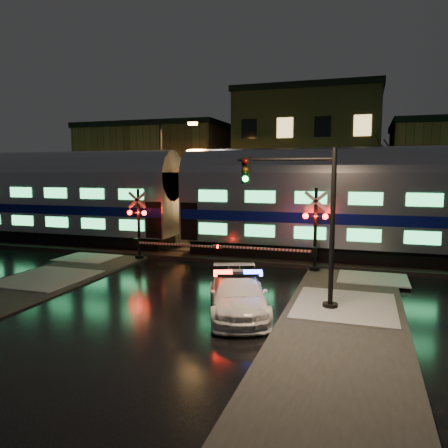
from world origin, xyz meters
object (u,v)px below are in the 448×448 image
Objects in this scene: police_car at (238,295)px; traffic_light at (306,225)px; streetlight at (165,172)px; crossing_signal_right at (307,238)px; crossing_signal_left at (144,232)px.

police_car is 3.42m from traffic_light.
police_car is 17.11m from streetlight.
traffic_light is (0.66, -5.73, 1.33)m from crossing_signal_right.
streetlight is (-10.77, 6.69, 3.14)m from crossing_signal_right.
crossing_signal_left is 7.67m from streetlight.
crossing_signal_right is 1.04× the size of crossing_signal_left.
crossing_signal_left is 0.97× the size of traffic_light.
police_car is at bearing -101.63° from crossing_signal_right.
traffic_light is (9.52, -5.73, 1.41)m from crossing_signal_left.
crossing_signal_right is (1.45, 7.04, 1.01)m from police_car.
streetlight is (-1.91, 6.70, 3.21)m from crossing_signal_left.
crossing_signal_right reaches higher than police_car.
traffic_light reaches higher than police_car.
streetlight reaches higher than traffic_light.
streetlight is at bearing 104.00° from police_car.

